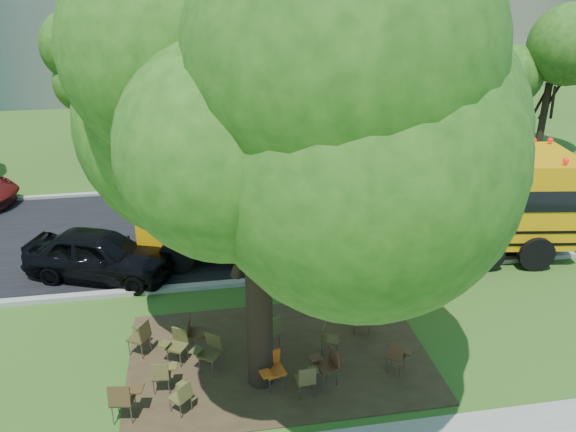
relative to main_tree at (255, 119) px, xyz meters
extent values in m
plane|color=#325119|center=(-0.47, 1.30, -5.94)|extent=(160.00, 160.00, 0.00)
cube|color=#382819|center=(0.53, 0.80, -5.93)|extent=(7.00, 4.50, 0.03)
cube|color=black|center=(-0.47, 8.30, -5.92)|extent=(80.00, 8.00, 0.04)
cube|color=gray|center=(-0.47, 4.30, -5.87)|extent=(80.00, 0.25, 0.14)
cube|color=gray|center=(-0.47, 12.40, -5.87)|extent=(80.00, 0.25, 0.14)
cylinder|color=black|center=(-5.47, 17.30, -4.19)|extent=(0.32, 0.32, 3.50)
sphere|color=#214F12|center=(-5.47, 17.30, -1.72)|extent=(4.80, 4.80, 4.80)
cylinder|color=black|center=(7.53, 15.30, -3.84)|extent=(0.38, 0.38, 4.20)
sphere|color=#214F12|center=(7.53, 15.30, -0.90)|extent=(5.60, 5.60, 5.60)
cylinder|color=black|center=(15.53, 14.30, -4.14)|extent=(0.34, 0.34, 3.60)
sphere|color=#214F12|center=(15.53, 14.30, -1.59)|extent=(5.00, 5.00, 5.00)
cylinder|color=black|center=(0.00, 0.00, -3.50)|extent=(0.56, 0.56, 4.88)
sphere|color=#214F12|center=(0.00, 0.00, 0.01)|extent=(7.16, 7.16, 7.16)
cube|color=orange|center=(4.45, 5.76, -4.01)|extent=(12.23, 4.42, 2.67)
cube|color=black|center=(4.77, 5.71, -3.71)|extent=(11.59, 4.37, 0.65)
cube|color=orange|center=(-2.15, 6.72, -4.85)|extent=(1.75, 2.57, 1.03)
cube|color=black|center=(4.45, 5.76, -4.69)|extent=(12.26, 4.46, 0.09)
cube|color=black|center=(4.45, 5.76, -5.09)|extent=(12.26, 4.46, 0.09)
cylinder|color=black|center=(-1.88, 5.31, -5.40)|extent=(1.12, 0.48, 1.09)
cylinder|color=black|center=(-1.49, 8.00, -5.40)|extent=(1.12, 0.48, 1.09)
cylinder|color=black|center=(7.37, 3.95, -5.40)|extent=(1.12, 0.48, 1.09)
cylinder|color=black|center=(7.77, 6.64, -5.40)|extent=(1.12, 0.48, 1.09)
cylinder|color=black|center=(8.88, 3.73, -5.40)|extent=(1.12, 0.48, 1.09)
cylinder|color=black|center=(9.27, 6.42, -5.40)|extent=(1.12, 0.48, 1.09)
cube|color=#453118|center=(-2.87, -0.64, -5.45)|extent=(0.52, 0.50, 0.05)
cube|color=#453118|center=(-2.90, -0.84, -5.21)|extent=(0.45, 0.17, 0.44)
cube|color=#453118|center=(-2.59, -0.53, -5.32)|extent=(0.28, 0.34, 0.03)
cylinder|color=slate|center=(-3.03, -0.43, -5.70)|extent=(0.03, 0.03, 0.49)
cylinder|color=slate|center=(-2.72, -0.86, -5.70)|extent=(0.03, 0.03, 0.49)
cube|color=brown|center=(-2.15, 0.08, -5.52)|extent=(0.42, 0.41, 0.05)
cube|color=brown|center=(-2.16, -0.09, -5.32)|extent=(0.38, 0.12, 0.37)
cube|color=brown|center=(-1.91, 0.19, -5.41)|extent=(0.23, 0.28, 0.03)
cylinder|color=slate|center=(-2.29, 0.25, -5.73)|extent=(0.02, 0.02, 0.42)
cylinder|color=slate|center=(-2.00, -0.09, -5.73)|extent=(0.02, 0.02, 0.42)
cube|color=brown|center=(-1.75, -0.66, -5.54)|extent=(0.51, 0.51, 0.04)
cube|color=brown|center=(-1.64, -0.78, -5.35)|extent=(0.31, 0.31, 0.36)
cube|color=brown|center=(-1.68, -0.43, -5.44)|extent=(0.31, 0.31, 0.03)
cylinder|color=slate|center=(-1.96, -0.66, -5.74)|extent=(0.02, 0.02, 0.40)
cylinder|color=slate|center=(-1.53, -0.67, -5.74)|extent=(0.02, 0.02, 0.40)
cube|color=#463E1E|center=(-1.09, 0.54, -5.47)|extent=(0.60, 0.60, 0.05)
cube|color=#463E1E|center=(-0.98, 0.70, -5.24)|extent=(0.40, 0.33, 0.42)
cube|color=#463E1E|center=(-1.38, 0.57, -5.34)|extent=(0.36, 0.37, 0.03)
cylinder|color=slate|center=(-1.05, 0.29, -5.71)|extent=(0.03, 0.03, 0.47)
cylinder|color=slate|center=(-1.13, 0.79, -5.71)|extent=(0.03, 0.03, 0.47)
cube|color=#4C4121|center=(0.88, -0.58, -5.53)|extent=(0.41, 0.39, 0.05)
cube|color=#4C4121|center=(0.89, -0.74, -5.33)|extent=(0.37, 0.11, 0.37)
cube|color=#4C4121|center=(1.09, -0.43, -5.42)|extent=(0.22, 0.27, 0.03)
cylinder|color=slate|center=(0.71, -0.43, -5.74)|extent=(0.02, 0.02, 0.41)
cylinder|color=slate|center=(1.05, -0.72, -5.74)|extent=(0.02, 0.02, 0.41)
cube|color=#C14E14|center=(0.26, -0.26, -5.48)|extent=(0.52, 0.51, 0.05)
cube|color=#C14E14|center=(0.22, -0.09, -5.25)|extent=(0.42, 0.20, 0.41)
cube|color=#C14E14|center=(0.06, -0.47, -5.36)|extent=(0.29, 0.34, 0.03)
cylinder|color=slate|center=(0.48, -0.39, -5.71)|extent=(0.02, 0.02, 0.46)
cylinder|color=slate|center=(0.05, -0.14, -5.71)|extent=(0.02, 0.02, 0.46)
cube|color=#4A2A1A|center=(1.41, -0.31, -5.48)|extent=(0.52, 0.53, 0.05)
cube|color=#4A2A1A|center=(1.58, -0.26, -5.26)|extent=(0.22, 0.42, 0.41)
cube|color=#4A2A1A|center=(1.20, -0.12, -5.36)|extent=(0.34, 0.30, 0.03)
cylinder|color=slate|center=(1.29, -0.53, -5.71)|extent=(0.02, 0.02, 0.46)
cylinder|color=slate|center=(1.52, -0.09, -5.71)|extent=(0.02, 0.02, 0.46)
cube|color=#472D19|center=(3.09, -0.12, -5.54)|extent=(0.52, 0.51, 0.04)
cube|color=#472D19|center=(2.99, -0.25, -5.34)|extent=(0.34, 0.29, 0.36)
cube|color=#472D19|center=(3.34, -0.15, -5.43)|extent=(0.31, 0.32, 0.03)
cylinder|color=slate|center=(3.06, 0.10, -5.74)|extent=(0.02, 0.02, 0.40)
cylinder|color=slate|center=(3.12, -0.33, -5.74)|extent=(0.02, 0.02, 0.40)
cube|color=#443A1D|center=(-2.72, 1.47, -5.48)|extent=(0.58, 0.59, 0.05)
cube|color=#443A1D|center=(-2.55, 1.37, -5.25)|extent=(0.30, 0.41, 0.42)
cube|color=#443A1D|center=(-2.71, 1.76, -5.35)|extent=(0.37, 0.34, 0.03)
cylinder|color=slate|center=(-2.96, 1.40, -5.71)|extent=(0.02, 0.02, 0.47)
cylinder|color=slate|center=(-2.47, 1.53, -5.71)|extent=(0.02, 0.02, 0.47)
cube|color=#4A4720|center=(-1.82, 0.99, -5.50)|extent=(0.55, 0.54, 0.05)
cube|color=#4A4720|center=(-1.74, 1.14, -5.29)|extent=(0.39, 0.28, 0.39)
cube|color=#4A4720|center=(-2.10, 0.99, -5.39)|extent=(0.32, 0.34, 0.03)
cylinder|color=slate|center=(-1.76, 0.77, -5.72)|extent=(0.02, 0.02, 0.44)
cylinder|color=slate|center=(-1.88, 1.22, -5.72)|extent=(0.02, 0.02, 0.44)
cube|color=#422A17|center=(-1.35, 1.44, -5.47)|extent=(0.47, 0.49, 0.05)
cube|color=#422A17|center=(-1.53, 1.46, -5.24)|extent=(0.15, 0.43, 0.42)
cube|color=#422A17|center=(-1.23, 1.17, -5.35)|extent=(0.32, 0.27, 0.03)
cylinder|color=slate|center=(-1.15, 1.59, -5.71)|extent=(0.03, 0.03, 0.47)
cylinder|color=slate|center=(-1.55, 1.29, -5.71)|extent=(0.03, 0.03, 0.47)
cube|color=brown|center=(0.34, 1.17, -5.48)|extent=(0.59, 0.59, 0.05)
cube|color=brown|center=(0.45, 1.02, -5.25)|extent=(0.40, 0.31, 0.42)
cube|color=brown|center=(0.47, 1.43, -5.35)|extent=(0.35, 0.37, 0.03)
cylinder|color=slate|center=(0.10, 1.22, -5.71)|extent=(0.02, 0.02, 0.47)
cylinder|color=slate|center=(0.59, 1.13, -5.71)|extent=(0.02, 0.02, 0.47)
cube|color=#493E1F|center=(1.74, 0.74, -5.54)|extent=(0.48, 0.49, 0.04)
cube|color=#493E1F|center=(1.59, 0.81, -5.35)|extent=(0.23, 0.36, 0.36)
cube|color=#493E1F|center=(1.76, 0.50, -5.44)|extent=(0.31, 0.28, 0.03)
cylinder|color=slate|center=(1.94, 0.82, -5.74)|extent=(0.02, 0.02, 0.40)
cylinder|color=slate|center=(1.54, 0.67, -5.74)|extent=(0.02, 0.02, 0.40)
cube|color=#C34114|center=(2.72, 1.51, -5.46)|extent=(0.49, 0.47, 0.05)
cube|color=#C34114|center=(2.70, 1.32, -5.23)|extent=(0.43, 0.14, 0.43)
cube|color=#C34114|center=(2.99, 1.63, -5.33)|extent=(0.26, 0.32, 0.03)
cylinder|color=slate|center=(2.56, 1.71, -5.70)|extent=(0.03, 0.03, 0.48)
cylinder|color=slate|center=(2.88, 1.31, -5.70)|extent=(0.03, 0.03, 0.48)
imported|color=black|center=(-4.09, 5.46, -5.19)|extent=(4.74, 3.22, 1.50)
camera|label=1|loc=(-1.08, -9.95, 2.43)|focal=35.00mm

